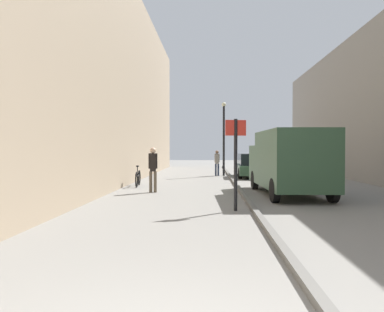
{
  "coord_description": "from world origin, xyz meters",
  "views": [
    {
      "loc": [
        0.35,
        -2.57,
        1.76
      ],
      "look_at": [
        -0.53,
        14.72,
        1.4
      ],
      "focal_mm": 33.4,
      "sensor_mm": 36.0,
      "label": 1
    }
  ],
  "objects": [
    {
      "name": "building_facade_left",
      "position": [
        -4.9,
        12.0,
        5.18
      ],
      "size": [
        2.6,
        40.0,
        10.35
      ],
      "primitive_type": "cube",
      "color": "gray",
      "rests_on": "ground_plane"
    },
    {
      "name": "bicycle_leaning",
      "position": [
        -3.02,
        13.93,
        0.38
      ],
      "size": [
        0.21,
        1.77,
        0.98
      ],
      "rotation": [
        0.0,
        0.0,
        0.09
      ],
      "color": "black",
      "rests_on": "ground_plane"
    },
    {
      "name": "ground_plane",
      "position": [
        0.0,
        12.0,
        0.0
      ],
      "size": [
        80.0,
        80.0,
        0.0
      ],
      "primitive_type": "plane",
      "color": "gray"
    },
    {
      "name": "pedestrian_mid_block",
      "position": [
        0.79,
        20.57,
        0.95
      ],
      "size": [
        0.33,
        0.21,
        1.65
      ],
      "rotation": [
        0.0,
        0.0,
        0.05
      ],
      "color": "#2D3851",
      "rests_on": "ground_plane"
    },
    {
      "name": "lamp_post",
      "position": [
        1.23,
        20.65,
        2.72
      ],
      "size": [
        0.28,
        0.28,
        4.76
      ],
      "color": "black",
      "rests_on": "ground_plane"
    },
    {
      "name": "delivery_van",
      "position": [
        3.31,
        11.09,
        1.3
      ],
      "size": [
        2.34,
        5.56,
        2.42
      ],
      "rotation": [
        0.0,
        0.0,
        0.05
      ],
      "color": "#335138",
      "rests_on": "ground_plane"
    },
    {
      "name": "kerb_strip",
      "position": [
        1.58,
        12.0,
        0.06
      ],
      "size": [
        0.16,
        40.0,
        0.12
      ],
      "primitive_type": "cube",
      "color": "#615F5B",
      "rests_on": "ground_plane"
    },
    {
      "name": "pedestrian_main_foreground",
      "position": [
        -1.95,
        11.66,
        1.04
      ],
      "size": [
        0.36,
        0.24,
        1.81
      ],
      "rotation": [
        0.0,
        0.0,
        0.14
      ],
      "color": "brown",
      "rests_on": "ground_plane"
    },
    {
      "name": "parked_car",
      "position": [
        2.91,
        19.56,
        0.71
      ],
      "size": [
        1.86,
        4.21,
        1.45
      ],
      "rotation": [
        0.0,
        0.0,
        -0.01
      ],
      "color": "#335138",
      "rests_on": "ground_plane"
    },
    {
      "name": "street_sign_post",
      "position": [
        1.07,
        7.55,
        1.55
      ],
      "size": [
        0.59,
        0.16,
        2.6
      ],
      "rotation": [
        0.0,
        0.0,
        3.35
      ],
      "color": "black",
      "rests_on": "ground_plane"
    }
  ]
}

